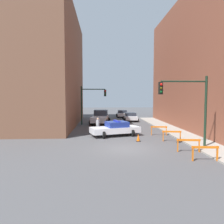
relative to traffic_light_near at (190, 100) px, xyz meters
The scene contains 15 objects.
ground_plane 5.90m from the traffic_light_near, behind, with size 120.00×120.00×0.00m, color #4C4C4F.
sidewalk_right 3.77m from the traffic_light_near, ahead, with size 2.40×44.00×0.12m.
building_corner_left 22.22m from the traffic_light_near, 139.90° to the left, with size 14.00×20.00×14.85m.
traffic_light_near is the anchor object (origin of this frame).
traffic_light_far 16.14m from the traffic_light_near, 119.85° to the left, with size 3.44×0.35×5.20m.
police_car 7.86m from the traffic_light_near, 134.47° to the left, with size 5.04×3.20×1.52m.
white_truck 16.48m from the traffic_light_near, 113.90° to the left, with size 3.03×5.59×1.90m.
parked_car_near 18.37m from the traffic_light_near, 96.05° to the left, with size 2.32×4.33×1.31m.
parked_car_mid 24.63m from the traffic_light_near, 95.93° to the left, with size 2.42×4.38×1.31m.
pedestrian_crossing 9.82m from the traffic_light_near, 136.57° to the left, with size 0.50×0.50×1.66m.
barrier_front 4.43m from the traffic_light_near, 97.47° to the right, with size 1.60×0.27×0.90m.
barrier_mid 3.19m from the traffic_light_near, 115.27° to the right, with size 1.59×0.35×0.90m.
barrier_back 3.83m from the traffic_light_near, 102.18° to the left, with size 1.59×0.35×0.90m.
barrier_corner 6.16m from the traffic_light_near, 98.88° to the left, with size 1.59×0.34×0.90m.
traffic_cone 5.31m from the traffic_light_near, 143.01° to the left, with size 0.36×0.36×0.66m.
Camera 1 is at (-1.90, -15.76, 3.82)m, focal length 35.00 mm.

